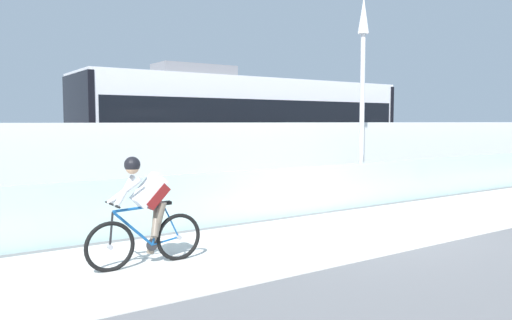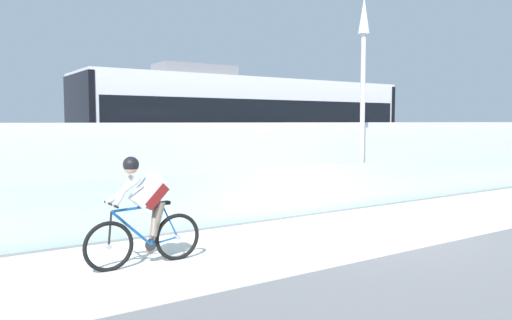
{
  "view_description": "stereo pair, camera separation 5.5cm",
  "coord_description": "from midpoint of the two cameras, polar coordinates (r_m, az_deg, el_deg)",
  "views": [
    {
      "loc": [
        -7.09,
        -6.81,
        2.1
      ],
      "look_at": [
        -0.87,
        2.35,
        1.25
      ],
      "focal_mm": 35.03,
      "sensor_mm": 36.0,
      "label": 1
    },
    {
      "loc": [
        -7.05,
        -6.84,
        2.1
      ],
      "look_at": [
        -0.87,
        2.35,
        1.25
      ],
      "focal_mm": 35.03,
      "sensor_mm": 36.0,
      "label": 2
    }
  ],
  "objects": [
    {
      "name": "concrete_barrier_wall",
      "position": [
        12.68,
        -0.15,
        -0.4
      ],
      "size": [
        32.0,
        0.36,
        2.08
      ],
      "primitive_type": "cube",
      "color": "white",
      "rests_on": "ground"
    },
    {
      "name": "bike_path_deck",
      "position": [
        10.05,
        11.68,
        -7.73
      ],
      "size": [
        32.0,
        3.2,
        0.01
      ],
      "primitive_type": "cube",
      "color": "silver",
      "rests_on": "ground"
    },
    {
      "name": "ground_plane",
      "position": [
        10.05,
        11.68,
        -7.77
      ],
      "size": [
        200.0,
        200.0,
        0.0
      ],
      "primitive_type": "plane",
      "color": "slate"
    },
    {
      "name": "tram_rail_near",
      "position": [
        14.91,
        -5.51,
        -3.71
      ],
      "size": [
        32.0,
        0.08,
        0.01
      ],
      "primitive_type": "cube",
      "color": "#595654",
      "rests_on": "ground"
    },
    {
      "name": "tram_rail_far",
      "position": [
        16.17,
        -7.95,
        -3.09
      ],
      "size": [
        32.0,
        0.08,
        0.01
      ],
      "primitive_type": "cube",
      "color": "#595654",
      "rests_on": "ground"
    },
    {
      "name": "tram",
      "position": [
        16.36,
        -0.92,
        3.67
      ],
      "size": [
        11.06,
        2.54,
        3.81
      ],
      "color": "silver",
      "rests_on": "ground"
    },
    {
      "name": "cyclist_on_bike",
      "position": [
        7.45,
        -12.7,
        -5.92
      ],
      "size": [
        1.77,
        0.58,
        1.61
      ],
      "color": "black",
      "rests_on": "ground"
    },
    {
      "name": "lamp_post_antenna",
      "position": [
        12.98,
        11.96,
        9.57
      ],
      "size": [
        0.28,
        0.28,
        5.2
      ],
      "color": "gray",
      "rests_on": "ground"
    },
    {
      "name": "glass_parapet",
      "position": [
        11.3,
        4.97,
        -3.54
      ],
      "size": [
        32.0,
        0.05,
        1.09
      ],
      "primitive_type": "cube",
      "color": "silver",
      "rests_on": "ground"
    }
  ]
}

